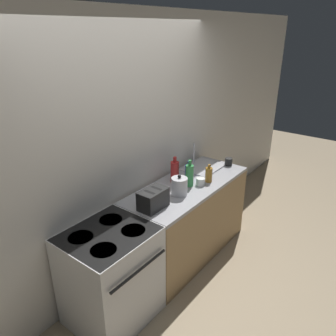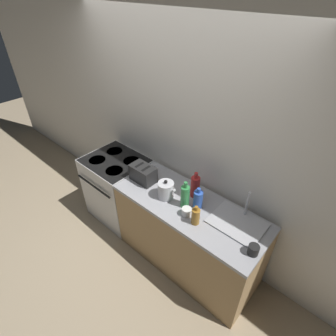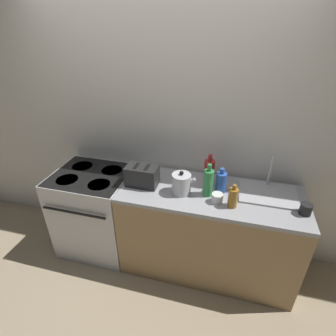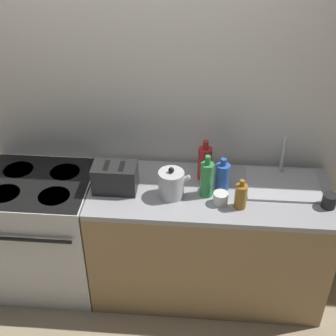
{
  "view_description": "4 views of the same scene",
  "coord_description": "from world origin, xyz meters",
  "px_view_note": "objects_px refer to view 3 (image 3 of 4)",
  "views": [
    {
      "loc": [
        -2.07,
        -1.43,
        2.43
      ],
      "look_at": [
        0.3,
        0.38,
        1.14
      ],
      "focal_mm": 35.0,
      "sensor_mm": 36.0,
      "label": 1
    },
    {
      "loc": [
        1.63,
        -1.2,
        2.69
      ],
      "look_at": [
        0.19,
        0.41,
        1.1
      ],
      "focal_mm": 28.0,
      "sensor_mm": 36.0,
      "label": 2
    },
    {
      "loc": [
        0.68,
        -1.57,
        2.18
      ],
      "look_at": [
        0.15,
        0.41,
        1.02
      ],
      "focal_mm": 28.0,
      "sensor_mm": 36.0,
      "label": 3
    },
    {
      "loc": [
        0.48,
        -2.09,
        2.72
      ],
      "look_at": [
        0.27,
        0.41,
        0.99
      ],
      "focal_mm": 50.0,
      "sensor_mm": 36.0,
      "label": 4
    }
  ],
  "objects_px": {
    "bottle_green": "(208,182)",
    "cup_white": "(217,198)",
    "toaster": "(142,176)",
    "bottle_red": "(209,172)",
    "kettle": "(181,184)",
    "cup_black": "(306,209)",
    "bottle_amber": "(233,197)",
    "bottle_blue": "(221,182)",
    "stove": "(96,210)"
  },
  "relations": [
    {
      "from": "kettle",
      "to": "bottle_green",
      "type": "relative_size",
      "value": 0.74
    },
    {
      "from": "stove",
      "to": "bottle_blue",
      "type": "xyz_separation_m",
      "value": [
        1.23,
        0.03,
        0.53
      ]
    },
    {
      "from": "kettle",
      "to": "bottle_blue",
      "type": "relative_size",
      "value": 0.94
    },
    {
      "from": "bottle_red",
      "to": "cup_black",
      "type": "relative_size",
      "value": 3.22
    },
    {
      "from": "bottle_green",
      "to": "bottle_blue",
      "type": "bearing_deg",
      "value": 36.2
    },
    {
      "from": "kettle",
      "to": "cup_white",
      "type": "bearing_deg",
      "value": -10.21
    },
    {
      "from": "bottle_amber",
      "to": "stove",
      "type": "bearing_deg",
      "value": 173.66
    },
    {
      "from": "cup_white",
      "to": "bottle_amber",
      "type": "bearing_deg",
      "value": -11.99
    },
    {
      "from": "bottle_amber",
      "to": "cup_black",
      "type": "height_order",
      "value": "bottle_amber"
    },
    {
      "from": "stove",
      "to": "bottle_amber",
      "type": "relative_size",
      "value": 4.42
    },
    {
      "from": "bottle_amber",
      "to": "cup_white",
      "type": "bearing_deg",
      "value": 168.01
    },
    {
      "from": "stove",
      "to": "cup_white",
      "type": "bearing_deg",
      "value": -5.77
    },
    {
      "from": "kettle",
      "to": "cup_white",
      "type": "height_order",
      "value": "kettle"
    },
    {
      "from": "toaster",
      "to": "stove",
      "type": "bearing_deg",
      "value": 176.65
    },
    {
      "from": "stove",
      "to": "cup_black",
      "type": "bearing_deg",
      "value": -3.13
    },
    {
      "from": "bottle_green",
      "to": "cup_white",
      "type": "height_order",
      "value": "bottle_green"
    },
    {
      "from": "bottle_blue",
      "to": "bottle_green",
      "type": "relative_size",
      "value": 0.78
    },
    {
      "from": "stove",
      "to": "toaster",
      "type": "relative_size",
      "value": 3.17
    },
    {
      "from": "bottle_red",
      "to": "toaster",
      "type": "bearing_deg",
      "value": -163.1
    },
    {
      "from": "bottle_red",
      "to": "cup_white",
      "type": "distance_m",
      "value": 0.3
    },
    {
      "from": "bottle_red",
      "to": "bottle_amber",
      "type": "relative_size",
      "value": 1.43
    },
    {
      "from": "cup_black",
      "to": "cup_white",
      "type": "bearing_deg",
      "value": -178.23
    },
    {
      "from": "toaster",
      "to": "bottle_blue",
      "type": "bearing_deg",
      "value": 5.48
    },
    {
      "from": "bottle_green",
      "to": "stove",
      "type": "bearing_deg",
      "value": 177.98
    },
    {
      "from": "bottle_amber",
      "to": "cup_black",
      "type": "xyz_separation_m",
      "value": [
        0.54,
        0.05,
        -0.04
      ]
    },
    {
      "from": "toaster",
      "to": "bottle_red",
      "type": "bearing_deg",
      "value": 16.9
    },
    {
      "from": "bottle_green",
      "to": "toaster",
      "type": "bearing_deg",
      "value": 179.22
    },
    {
      "from": "kettle",
      "to": "cup_black",
      "type": "bearing_deg",
      "value": -2.07
    },
    {
      "from": "stove",
      "to": "bottle_red",
      "type": "height_order",
      "value": "bottle_red"
    },
    {
      "from": "bottle_red",
      "to": "cup_white",
      "type": "height_order",
      "value": "bottle_red"
    },
    {
      "from": "bottle_green",
      "to": "cup_white",
      "type": "xyz_separation_m",
      "value": [
        0.09,
        -0.08,
        -0.08
      ]
    },
    {
      "from": "toaster",
      "to": "bottle_green",
      "type": "height_order",
      "value": "bottle_green"
    },
    {
      "from": "cup_black",
      "to": "cup_white",
      "type": "relative_size",
      "value": 0.96
    },
    {
      "from": "stove",
      "to": "bottle_green",
      "type": "xyz_separation_m",
      "value": [
        1.13,
        -0.04,
        0.55
      ]
    },
    {
      "from": "bottle_blue",
      "to": "toaster",
      "type": "bearing_deg",
      "value": -174.52
    },
    {
      "from": "bottle_green",
      "to": "cup_black",
      "type": "distance_m",
      "value": 0.76
    },
    {
      "from": "bottle_amber",
      "to": "bottle_green",
      "type": "xyz_separation_m",
      "value": [
        -0.21,
        0.11,
        0.04
      ]
    },
    {
      "from": "bottle_amber",
      "to": "kettle",
      "type": "bearing_deg",
      "value": 169.3
    },
    {
      "from": "kettle",
      "to": "bottle_green",
      "type": "xyz_separation_m",
      "value": [
        0.22,
        0.03,
        0.03
      ]
    },
    {
      "from": "bottle_amber",
      "to": "cup_black",
      "type": "bearing_deg",
      "value": 4.83
    },
    {
      "from": "bottle_amber",
      "to": "bottle_green",
      "type": "relative_size",
      "value": 0.69
    },
    {
      "from": "toaster",
      "to": "bottle_amber",
      "type": "xyz_separation_m",
      "value": [
        0.79,
        -0.12,
        -0.01
      ]
    },
    {
      "from": "bottle_red",
      "to": "stove",
      "type": "bearing_deg",
      "value": -172.8
    },
    {
      "from": "bottle_blue",
      "to": "cup_white",
      "type": "bearing_deg",
      "value": -93.85
    },
    {
      "from": "stove",
      "to": "cup_black",
      "type": "relative_size",
      "value": 9.94
    },
    {
      "from": "stove",
      "to": "cup_white",
      "type": "relative_size",
      "value": 9.57
    },
    {
      "from": "bottle_blue",
      "to": "bottle_green",
      "type": "xyz_separation_m",
      "value": [
        -0.1,
        -0.07,
        0.03
      ]
    },
    {
      "from": "bottle_blue",
      "to": "stove",
      "type": "bearing_deg",
      "value": -178.43
    },
    {
      "from": "toaster",
      "to": "bottle_blue",
      "type": "height_order",
      "value": "bottle_blue"
    },
    {
      "from": "bottle_blue",
      "to": "cup_white",
      "type": "distance_m",
      "value": 0.17
    }
  ]
}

